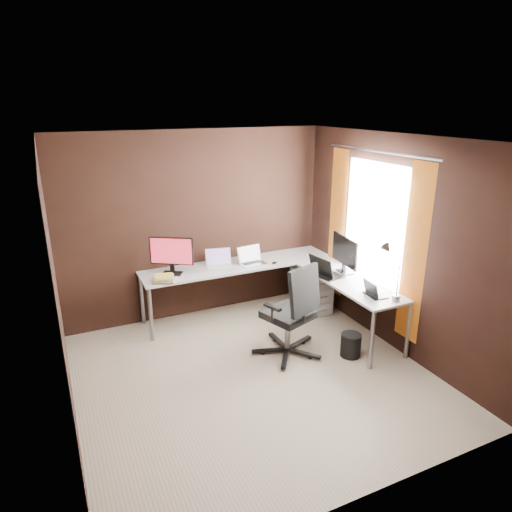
{
  "coord_description": "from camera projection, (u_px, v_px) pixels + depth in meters",
  "views": [
    {
      "loc": [
        -1.78,
        -3.88,
        2.82
      ],
      "look_at": [
        0.48,
        0.95,
        1.01
      ],
      "focal_mm": 32.0,
      "sensor_mm": 36.0,
      "label": 1
    }
  ],
  "objects": [
    {
      "name": "monitor_left",
      "position": [
        171.0,
        253.0,
        5.76
      ],
      "size": [
        0.49,
        0.32,
        0.48
      ],
      "rotation": [
        0.0,
        0.0,
        -0.56
      ],
      "color": "black",
      "rests_on": "desk"
    },
    {
      "name": "room",
      "position": [
        280.0,
        259.0,
        4.73
      ],
      "size": [
        3.6,
        3.6,
        2.5
      ],
      "color": "#BFAB94",
      "rests_on": "ground"
    },
    {
      "name": "laptop_black_big",
      "position": [
        325.0,
        272.0,
        5.75
      ],
      "size": [
        0.35,
        0.44,
        0.27
      ],
      "rotation": [
        0.0,
        0.0,
        1.74
      ],
      "color": "black",
      "rests_on": "desk"
    },
    {
      "name": "office_chair",
      "position": [
        290.0,
        328.0,
        5.28
      ],
      "size": [
        0.63,
        0.67,
        1.13
      ],
      "rotation": [
        0.0,
        0.0,
        0.34
      ],
      "color": "black",
      "rests_on": "ground"
    },
    {
      "name": "monitor_right",
      "position": [
        345.0,
        252.0,
        5.79
      ],
      "size": [
        0.17,
        0.59,
        0.48
      ],
      "rotation": [
        0.0,
        0.0,
        1.46
      ],
      "color": "black",
      "rests_on": "desk"
    },
    {
      "name": "laptop_black_small",
      "position": [
        374.0,
        292.0,
        5.17
      ],
      "size": [
        0.21,
        0.27,
        0.18
      ],
      "rotation": [
        0.0,
        0.0,
        1.49
      ],
      "color": "black",
      "rests_on": "desk"
    },
    {
      "name": "desk",
      "position": [
        278.0,
        274.0,
        5.96
      ],
      "size": [
        2.65,
        2.25,
        0.73
      ],
      "color": "silver",
      "rests_on": "ground"
    },
    {
      "name": "laptop_silver",
      "position": [
        251.0,
        260.0,
        6.19
      ],
      "size": [
        0.37,
        0.29,
        0.23
      ],
      "rotation": [
        0.0,
        0.0,
        0.11
      ],
      "color": "silver",
      "rests_on": "desk"
    },
    {
      "name": "book_stack",
      "position": [
        164.0,
        279.0,
        5.57
      ],
      "size": [
        0.31,
        0.28,
        0.08
      ],
      "rotation": [
        0.0,
        0.0,
        -0.27
      ],
      "color": "#9A6B53",
      "rests_on": "desk"
    },
    {
      "name": "wastebasket",
      "position": [
        351.0,
        345.0,
        5.3
      ],
      "size": [
        0.25,
        0.25,
        0.27
      ],
      "primitive_type": "cylinder",
      "rotation": [
        0.0,
        0.0,
        -0.05
      ],
      "color": "black",
      "rests_on": "ground"
    },
    {
      "name": "laptop_white",
      "position": [
        219.0,
        263.0,
        6.08
      ],
      "size": [
        0.38,
        0.31,
        0.23
      ],
      "rotation": [
        0.0,
        0.0,
        -0.2
      ],
      "color": "silver",
      "rests_on": "desk"
    },
    {
      "name": "desk_lamp",
      "position": [
        391.0,
        265.0,
        4.94
      ],
      "size": [
        0.2,
        0.24,
        0.66
      ],
      "rotation": [
        0.0,
        0.0,
        0.36
      ],
      "color": "slate",
      "rests_on": "desk"
    },
    {
      "name": "drawer_pedestal",
      "position": [
        311.0,
        291.0,
        6.41
      ],
      "size": [
        0.42,
        0.5,
        0.6
      ],
      "primitive_type": "cube",
      "color": "silver",
      "rests_on": "ground"
    },
    {
      "name": "mouse_corner",
      "position": [
        274.0,
        263.0,
        6.19
      ],
      "size": [
        0.08,
        0.06,
        0.03
      ],
      "primitive_type": "ellipsoid",
      "rotation": [
        0.0,
        0.0,
        -0.24
      ],
      "color": "black",
      "rests_on": "desk"
    },
    {
      "name": "mouse_left",
      "position": [
        171.0,
        278.0,
        5.64
      ],
      "size": [
        0.1,
        0.08,
        0.03
      ],
      "primitive_type": "ellipsoid",
      "rotation": [
        0.0,
        0.0,
        0.29
      ],
      "color": "black",
      "rests_on": "desk"
    }
  ]
}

